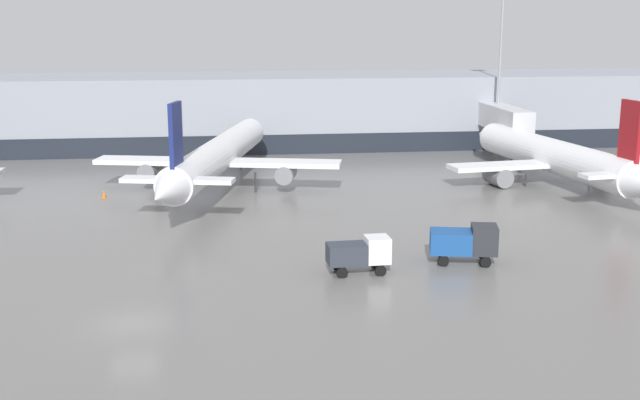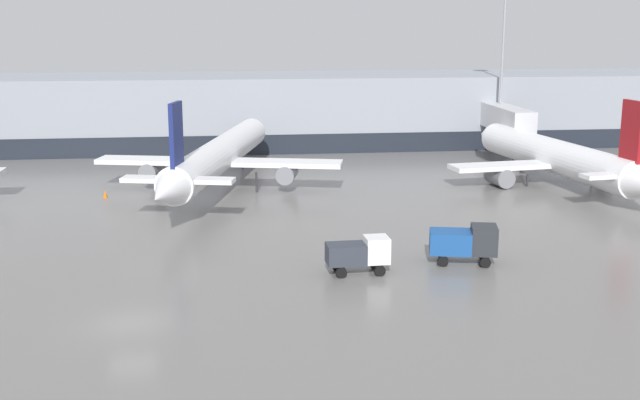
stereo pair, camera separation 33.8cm
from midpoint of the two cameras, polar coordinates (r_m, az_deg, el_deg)
The scene contains 8 objects.
ground_plane at distance 44.39m, azimuth -13.06°, elevation -8.54°, with size 320.00×320.00×0.00m, color slate.
terminal_building at distance 103.84m, azimuth -9.65°, elevation 6.25°, with size 160.00×27.71×9.00m.
parked_jet_0 at distance 76.47m, azimuth -7.10°, elevation 3.12°, with size 23.45×38.75×9.68m.
parked_jet_1 at distance 82.40m, azimuth 16.68°, elevation 2.90°, with size 22.33×34.64×9.27m.
service_truck_1 at distance 51.10m, azimuth 2.99°, elevation -3.76°, with size 4.04×1.90×2.36m.
service_truck_3 at distance 54.05m, azimuth 10.42°, elevation -2.92°, with size 4.73×2.98×2.57m.
traffic_cone_1 at distance 75.43m, azimuth -14.90°, elevation 0.42°, with size 0.39×0.39×0.71m.
apron_light_mast_2 at distance 98.87m, azimuth 13.08°, elevation 12.29°, with size 1.80×1.80×20.12m.
Camera 2 is at (5.12, -41.20, 15.82)m, focal length 45.00 mm.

